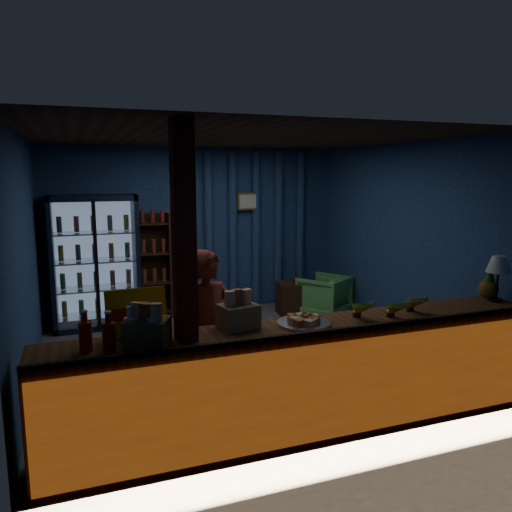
{
  "coord_description": "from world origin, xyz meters",
  "views": [
    {
      "loc": [
        -1.81,
        -5.51,
        2.2
      ],
      "look_at": [
        0.14,
        -0.2,
        1.26
      ],
      "focal_mm": 35.0,
      "sensor_mm": 36.0,
      "label": 1
    }
  ],
  "objects": [
    {
      "name": "ground",
      "position": [
        0.0,
        0.0,
        0.0
      ],
      "size": [
        4.6,
        4.6,
        0.0
      ],
      "primitive_type": "plane",
      "color": "#515154",
      "rests_on": "ground"
    },
    {
      "name": "room_walls",
      "position": [
        0.0,
        0.0,
        1.57
      ],
      "size": [
        4.6,
        4.6,
        4.6
      ],
      "color": "navy",
      "rests_on": "ground"
    },
    {
      "name": "counter",
      "position": [
        0.0,
        -1.91,
        0.48
      ],
      "size": [
        4.4,
        0.57,
        0.99
      ],
      "color": "brown",
      "rests_on": "ground"
    },
    {
      "name": "support_post",
      "position": [
        -1.05,
        -1.9,
        1.3
      ],
      "size": [
        0.16,
        0.16,
        2.6
      ],
      "primitive_type": "cube",
      "color": "maroon",
      "rests_on": "ground"
    },
    {
      "name": "beverage_cooler",
      "position": [
        -1.55,
        1.92,
        0.93
      ],
      "size": [
        1.2,
        0.62,
        1.9
      ],
      "color": "black",
      "rests_on": "ground"
    },
    {
      "name": "bottle_shelf",
      "position": [
        -0.7,
        2.06,
        0.79
      ],
      "size": [
        0.5,
        0.28,
        1.6
      ],
      "color": "#3C2113",
      "rests_on": "ground"
    },
    {
      "name": "curtain_folds",
      "position": [
        1.0,
        2.14,
        1.3
      ],
      "size": [
        1.74,
        0.14,
        2.5
      ],
      "color": "navy",
      "rests_on": "room_walls"
    },
    {
      "name": "framed_picture",
      "position": [
        0.85,
        2.1,
        1.75
      ],
      "size": [
        0.36,
        0.04,
        0.28
      ],
      "color": "gold",
      "rests_on": "room_walls"
    },
    {
      "name": "shopkeeper",
      "position": [
        -0.71,
        -1.28,
        0.77
      ],
      "size": [
        0.65,
        0.54,
        1.53
      ],
      "primitive_type": "imported",
      "rotation": [
        0.0,
        0.0,
        0.36
      ],
      "color": "maroon",
      "rests_on": "ground"
    },
    {
      "name": "green_chair",
      "position": [
        1.81,
        1.25,
        0.31
      ],
      "size": [
        0.93,
        0.94,
        0.62
      ],
      "primitive_type": "imported",
      "rotation": [
        0.0,
        0.0,
        3.72
      ],
      "color": "#58AD56",
      "rests_on": "ground"
    },
    {
      "name": "side_table",
      "position": [
        1.42,
        1.46,
        0.25
      ],
      "size": [
        0.6,
        0.47,
        0.6
      ],
      "color": "#3C2113",
      "rests_on": "ground"
    },
    {
      "name": "yellow_sign",
      "position": [
        -1.39,
        -1.68,
        1.14
      ],
      "size": [
        0.47,
        0.13,
        0.37
      ],
      "color": "yellow",
      "rests_on": "counter"
    },
    {
      "name": "soda_bottles",
      "position": [
        -1.54,
        -1.96,
        1.07
      ],
      "size": [
        0.56,
        0.17,
        0.3
      ],
      "color": "#AB210B",
      "rests_on": "counter"
    },
    {
      "name": "snack_box_left",
      "position": [
        -1.35,
        -1.94,
        1.06
      ],
      "size": [
        0.38,
        0.36,
        0.32
      ],
      "color": "#A38A4F",
      "rests_on": "counter"
    },
    {
      "name": "snack_box_centre",
      "position": [
        -0.59,
        -1.76,
        1.06
      ],
      "size": [
        0.34,
        0.3,
        0.32
      ],
      "color": "#A38A4F",
      "rests_on": "counter"
    },
    {
      "name": "pastry_tray",
      "position": [
        -0.05,
        -1.88,
        0.98
      ],
      "size": [
        0.46,
        0.46,
        0.07
      ],
      "color": "silver",
      "rests_on": "counter"
    },
    {
      "name": "banana_bunches",
      "position": [
        0.77,
        -1.91,
        1.04
      ],
      "size": [
        0.81,
        0.31,
        0.18
      ],
      "color": "yellow",
      "rests_on": "counter"
    },
    {
      "name": "table_lamp",
      "position": [
        2.05,
        -1.85,
        1.31
      ],
      "size": [
        0.23,
        0.23,
        0.46
      ],
      "color": "black",
      "rests_on": "counter"
    },
    {
      "name": "pineapple",
      "position": [
        2.05,
        -1.75,
        1.09
      ],
      "size": [
        0.19,
        0.19,
        0.33
      ],
      "color": "olive",
      "rests_on": "counter"
    }
  ]
}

